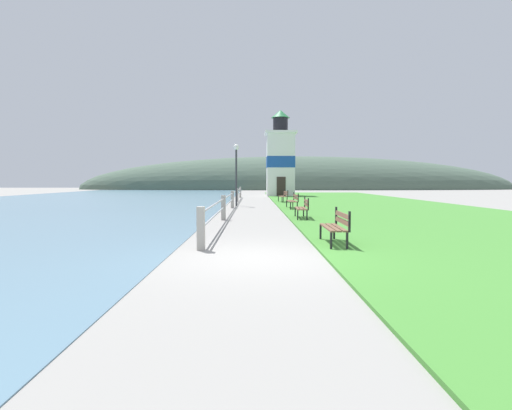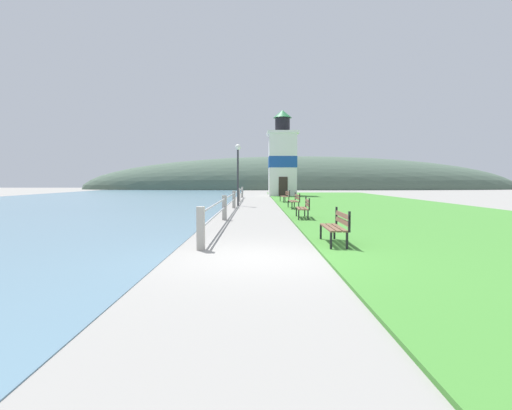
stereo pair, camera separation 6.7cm
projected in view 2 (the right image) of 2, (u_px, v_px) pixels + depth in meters
name	position (u px, v px, depth m)	size (l,w,h in m)	color
ground_plane	(255.00, 258.00, 8.51)	(160.00, 160.00, 0.00)	gray
grass_verge	(369.00, 205.00, 25.89)	(12.00, 52.16, 0.06)	#428433
water_strip	(40.00, 206.00, 25.81)	(24.00, 83.46, 0.01)	slate
seawall_railing	(232.00, 198.00, 23.71)	(0.18, 28.74, 1.03)	#A8A399
park_bench_near	(335.00, 225.00, 10.03)	(0.49, 1.63, 0.94)	brown
park_bench_midway	(303.00, 207.00, 16.82)	(0.55, 1.78, 0.94)	brown
park_bench_far	(293.00, 200.00, 22.68)	(0.53, 1.96, 0.94)	brown
park_bench_by_lighthouse	(284.00, 195.00, 29.32)	(0.63, 1.67, 0.94)	brown
lighthouse	(281.00, 160.00, 41.43)	(3.22, 3.22, 8.88)	white
lamp_post	(236.00, 163.00, 25.61)	(0.36, 0.36, 3.96)	#333338
distant_hillside	(298.00, 189.00, 73.18)	(80.00, 16.00, 12.00)	#475B4C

